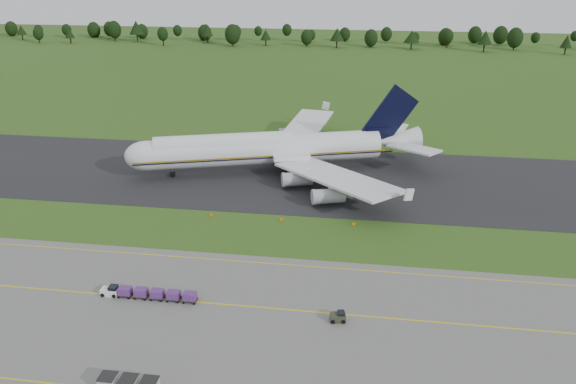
% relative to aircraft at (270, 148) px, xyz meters
% --- Properties ---
extents(ground, '(600.00, 600.00, 0.00)m').
position_rel_aircraft_xyz_m(ground, '(3.12, -30.83, -5.35)').
color(ground, '#2E5118').
rests_on(ground, ground).
extents(apron, '(300.00, 52.00, 0.06)m').
position_rel_aircraft_xyz_m(apron, '(3.12, -64.83, -5.32)').
color(apron, slate).
rests_on(apron, ground).
extents(taxiway, '(300.00, 40.00, 0.08)m').
position_rel_aircraft_xyz_m(taxiway, '(3.12, -2.83, -5.31)').
color(taxiway, black).
rests_on(taxiway, ground).
extents(apron_markings, '(300.00, 30.20, 0.01)m').
position_rel_aircraft_xyz_m(apron_markings, '(3.12, -57.81, -5.28)').
color(apron_markings, yellow).
rests_on(apron_markings, apron).
extents(tree_line, '(529.26, 22.04, 11.53)m').
position_rel_aircraft_xyz_m(tree_line, '(31.19, 190.71, 0.74)').
color(tree_line, black).
rests_on(tree_line, ground).
extents(aircraft, '(66.25, 61.93, 18.72)m').
position_rel_aircraft_xyz_m(aircraft, '(0.00, 0.00, 0.00)').
color(aircraft, white).
rests_on(aircraft, ground).
extents(baggage_train, '(13.97, 1.48, 1.43)m').
position_rel_aircraft_xyz_m(baggage_train, '(-8.43, -52.85, -4.52)').
color(baggage_train, white).
rests_on(baggage_train, apron).
extents(utility_cart, '(2.18, 1.51, 1.11)m').
position_rel_aircraft_xyz_m(utility_cart, '(18.47, -54.42, -4.74)').
color(utility_cart, '#313424').
rests_on(utility_cart, apron).
extents(edge_markers, '(26.74, 0.30, 0.60)m').
position_rel_aircraft_xyz_m(edge_markers, '(6.42, -25.34, -5.07)').
color(edge_markers, orange).
rests_on(edge_markers, ground).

